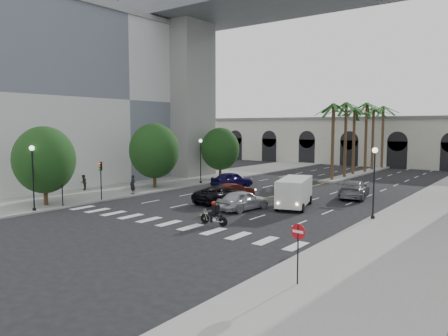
# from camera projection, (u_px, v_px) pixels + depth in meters

# --- Properties ---
(ground) EXTENTS (140.00, 140.00, 0.00)m
(ground) POSITION_uv_depth(u_px,v_px,m) (183.00, 220.00, 32.20)
(ground) COLOR black
(ground) RESTS_ON ground
(sidewalk_left) EXTENTS (8.00, 100.00, 0.15)m
(sidewalk_left) POSITION_uv_depth(u_px,v_px,m) (173.00, 182.00, 53.06)
(sidewalk_left) COLOR gray
(sidewalk_left) RESTS_ON ground
(sidewalk_right) EXTENTS (8.00, 100.00, 0.15)m
(sidewalk_right) POSITION_uv_depth(u_px,v_px,m) (445.00, 210.00, 35.40)
(sidewalk_right) COLOR gray
(sidewalk_right) RESTS_ON ground
(median) EXTENTS (2.00, 24.00, 0.20)m
(median) POSITION_uv_depth(u_px,v_px,m) (359.00, 173.00, 62.69)
(median) COLOR gray
(median) RESTS_ON ground
(building_left) EXTENTS (16.50, 32.50, 20.60)m
(building_left) POSITION_uv_depth(u_px,v_px,m) (88.00, 100.00, 56.74)
(building_left) COLOR silver
(building_left) RESTS_ON ground
(pier_building) EXTENTS (71.00, 10.50, 8.50)m
(pier_building) POSITION_uv_depth(u_px,v_px,m) (393.00, 141.00, 75.93)
(pier_building) COLOR beige
(pier_building) RESTS_ON ground
(bridge) EXTENTS (75.00, 13.00, 26.00)m
(bridge) POSITION_uv_depth(u_px,v_px,m) (344.00, 16.00, 46.06)
(bridge) COLOR gray
(bridge) RESTS_ON ground
(palm_a) EXTENTS (3.20, 3.20, 10.30)m
(palm_a) POSITION_uv_depth(u_px,v_px,m) (334.00, 108.00, 53.80)
(palm_a) COLOR #47331E
(palm_a) RESTS_ON ground
(palm_b) EXTENTS (3.20, 3.20, 10.60)m
(palm_b) POSITION_uv_depth(u_px,v_px,m) (346.00, 107.00, 56.92)
(palm_b) COLOR #47331E
(palm_b) RESTS_ON ground
(palm_c) EXTENTS (3.20, 3.20, 10.10)m
(palm_c) POSITION_uv_depth(u_px,v_px,m) (355.00, 111.00, 60.35)
(palm_c) COLOR #47331E
(palm_c) RESTS_ON ground
(palm_d) EXTENTS (3.20, 3.20, 10.90)m
(palm_d) POSITION_uv_depth(u_px,v_px,m) (367.00, 107.00, 63.29)
(palm_d) COLOR #47331E
(palm_d) RESTS_ON ground
(palm_e) EXTENTS (3.20, 3.20, 10.40)m
(palm_e) POSITION_uv_depth(u_px,v_px,m) (374.00, 111.00, 66.69)
(palm_e) COLOR #47331E
(palm_e) RESTS_ON ground
(palm_f) EXTENTS (3.20, 3.20, 10.70)m
(palm_f) POSITION_uv_depth(u_px,v_px,m) (383.00, 110.00, 69.70)
(palm_f) COLOR #47331E
(palm_f) RESTS_ON ground
(street_tree_near) EXTENTS (5.20, 5.20, 6.89)m
(street_tree_near) POSITION_uv_depth(u_px,v_px,m) (44.00, 160.00, 37.06)
(street_tree_near) COLOR #382616
(street_tree_near) RESTS_ON ground
(street_tree_mid) EXTENTS (5.44, 5.44, 7.21)m
(street_tree_mid) POSITION_uv_depth(u_px,v_px,m) (154.00, 151.00, 47.48)
(street_tree_mid) COLOR #382616
(street_tree_mid) RESTS_ON ground
(street_tree_far) EXTENTS (5.04, 5.04, 6.68)m
(street_tree_far) POSITION_uv_depth(u_px,v_px,m) (220.00, 149.00, 57.14)
(street_tree_far) COLOR #382616
(street_tree_far) RESTS_ON ground
(lamp_post_left_near) EXTENTS (0.40, 0.40, 5.35)m
(lamp_post_left_near) POSITION_uv_depth(u_px,v_px,m) (33.00, 172.00, 34.59)
(lamp_post_left_near) COLOR black
(lamp_post_left_near) RESTS_ON ground
(lamp_post_left_far) EXTENTS (0.40, 0.40, 5.35)m
(lamp_post_left_far) POSITION_uv_depth(u_px,v_px,m) (201.00, 157.00, 51.44)
(lamp_post_left_far) COLOR black
(lamp_post_left_far) RESTS_ON ground
(lamp_post_right) EXTENTS (0.40, 0.40, 5.35)m
(lamp_post_right) POSITION_uv_depth(u_px,v_px,m) (374.00, 177.00, 31.60)
(lamp_post_right) COLOR black
(lamp_post_right) RESTS_ON ground
(traffic_signal_near) EXTENTS (0.25, 0.18, 3.65)m
(traffic_signal_near) POSITION_uv_depth(u_px,v_px,m) (62.00, 178.00, 36.61)
(traffic_signal_near) COLOR black
(traffic_signal_near) RESTS_ON ground
(traffic_signal_far) EXTENTS (0.25, 0.18, 3.65)m
(traffic_signal_far) POSITION_uv_depth(u_px,v_px,m) (101.00, 174.00, 39.82)
(traffic_signal_far) COLOR black
(traffic_signal_far) RESTS_ON ground
(motorcycle_rider) EXTENTS (2.34, 0.63, 1.68)m
(motorcycle_rider) POSITION_uv_depth(u_px,v_px,m) (215.00, 214.00, 30.41)
(motorcycle_rider) COLOR black
(motorcycle_rider) RESTS_ON ground
(car_a) EXTENTS (2.70, 5.09, 1.65)m
(car_a) POSITION_uv_depth(u_px,v_px,m) (243.00, 200.00, 35.83)
(car_a) COLOR #AFAFB4
(car_a) RESTS_ON ground
(car_b) EXTENTS (2.73, 4.36, 1.36)m
(car_b) POSITION_uv_depth(u_px,v_px,m) (234.00, 190.00, 42.19)
(car_b) COLOR #47140E
(car_b) RESTS_ON ground
(car_c) EXTENTS (3.18, 5.91, 1.58)m
(car_c) POSITION_uv_depth(u_px,v_px,m) (222.00, 194.00, 39.09)
(car_c) COLOR black
(car_c) RESTS_ON ground
(car_d) EXTENTS (3.55, 6.25, 1.71)m
(car_d) POSITION_uv_depth(u_px,v_px,m) (354.00, 189.00, 41.84)
(car_d) COLOR slate
(car_d) RESTS_ON ground
(car_e) EXTENTS (3.38, 5.41, 1.72)m
(car_e) POSITION_uv_depth(u_px,v_px,m) (232.00, 179.00, 49.39)
(car_e) COLOR #150F46
(car_e) RESTS_ON ground
(cargo_van) EXTENTS (3.73, 6.19, 2.48)m
(cargo_van) POSITION_uv_depth(u_px,v_px,m) (294.00, 191.00, 36.91)
(cargo_van) COLOR silver
(cargo_van) RESTS_ON ground
(pedestrian_a) EXTENTS (0.74, 0.53, 1.89)m
(pedestrian_a) POSITION_uv_depth(u_px,v_px,m) (133.00, 185.00, 43.26)
(pedestrian_a) COLOR black
(pedestrian_a) RESTS_ON sidewalk_left
(pedestrian_b) EXTENTS (1.00, 0.98, 1.62)m
(pedestrian_b) POSITION_uv_depth(u_px,v_px,m) (83.00, 182.00, 46.01)
(pedestrian_b) COLOR black
(pedestrian_b) RESTS_ON sidewalk_left
(do_not_enter_sign) EXTENTS (0.68, 0.10, 2.78)m
(do_not_enter_sign) POSITION_uv_depth(u_px,v_px,m) (298.00, 241.00, 18.52)
(do_not_enter_sign) COLOR black
(do_not_enter_sign) RESTS_ON ground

